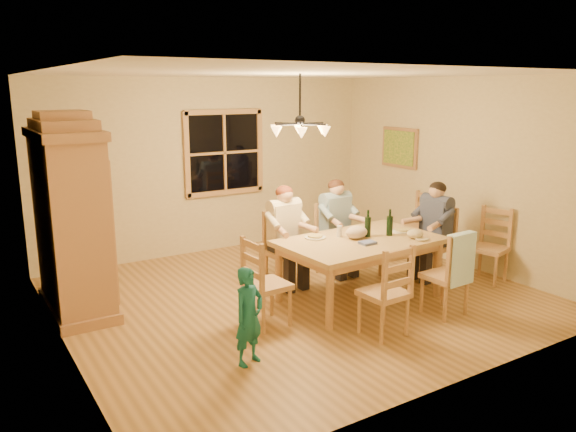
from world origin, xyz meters
TOP-DOWN VIEW (x-y plane):
  - floor at (0.00, 0.00)m, footprint 5.50×5.50m
  - ceiling at (0.00, 0.00)m, footprint 5.50×5.00m
  - wall_back at (0.00, 2.50)m, footprint 5.50×0.02m
  - wall_left at (-2.75, 0.00)m, footprint 0.02×5.00m
  - wall_right at (2.75, 0.00)m, footprint 0.02×5.00m
  - window at (0.20, 2.47)m, footprint 1.30×0.06m
  - painting at (2.71, 1.20)m, footprint 0.06×0.78m
  - chandelier at (-0.00, 0.00)m, footprint 0.77×0.68m
  - armoire at (-2.42, 1.00)m, footprint 0.66×1.40m
  - dining_table at (0.58, -0.46)m, footprint 1.98×1.27m
  - chair_far_left at (0.06, 0.43)m, footprint 0.46×0.44m
  - chair_far_right at (0.91, 0.47)m, footprint 0.46×0.44m
  - chair_near_left at (0.14, -1.39)m, footprint 0.46×0.44m
  - chair_near_right at (1.10, -1.34)m, footprint 0.46×0.44m
  - chair_end_left at (-0.75, -0.52)m, footprint 0.44×0.46m
  - chair_end_right at (1.91, -0.39)m, footprint 0.44×0.46m
  - adult_woman at (0.06, 0.43)m, footprint 0.41×0.44m
  - adult_plaid_man at (0.91, 0.47)m, footprint 0.41×0.44m
  - adult_slate_man at (1.91, -0.39)m, footprint 0.44×0.41m
  - towel at (1.11, -1.53)m, footprint 0.38×0.12m
  - wine_bottle_a at (0.74, -0.40)m, footprint 0.08×0.08m
  - wine_bottle_b at (1.00, -0.51)m, footprint 0.08×0.08m
  - plate_woman at (0.14, -0.13)m, footprint 0.26×0.26m
  - plate_plaid at (0.87, -0.07)m, footprint 0.26×0.26m
  - plate_slate at (1.25, -0.46)m, footprint 0.26×0.26m
  - wine_glass_a at (0.43, -0.24)m, footprint 0.06×0.06m
  - wine_glass_b at (1.19, -0.31)m, footprint 0.06×0.06m
  - cap at (1.17, -0.77)m, footprint 0.20×0.20m
  - napkin at (0.51, -0.67)m, footprint 0.19×0.15m
  - cloth_bundle at (0.56, -0.41)m, footprint 0.28×0.22m
  - child at (-1.35, -1.21)m, footprint 0.40×0.33m
  - chair_spare_front at (2.45, -0.86)m, footprint 0.52×0.54m
  - chair_spare_back at (2.45, 0.45)m, footprint 0.45×0.47m

SIDE VIEW (x-z plane):
  - floor at x=0.00m, z-range 0.00..0.00m
  - chair_far_left at x=0.06m, z-range -0.19..0.80m
  - chair_far_right at x=0.91m, z-range -0.19..0.80m
  - chair_near_left at x=0.14m, z-range -0.19..0.80m
  - chair_near_right at x=1.10m, z-range -0.19..0.80m
  - chair_end_left at x=-0.75m, z-range -0.19..0.80m
  - chair_end_right at x=1.91m, z-range -0.19..0.80m
  - chair_spare_front at x=2.45m, z-range -0.19..0.80m
  - chair_spare_back at x=2.45m, z-range -0.19..0.80m
  - child at x=-1.35m, z-range 0.00..0.94m
  - dining_table at x=0.58m, z-range 0.28..1.04m
  - towel at x=1.11m, z-range 0.41..0.99m
  - plate_woman at x=0.14m, z-range 0.76..0.78m
  - plate_plaid at x=0.87m, z-range 0.76..0.78m
  - plate_slate at x=1.25m, z-range 0.76..0.78m
  - napkin at x=0.51m, z-range 0.76..0.79m
  - cap at x=1.17m, z-range 0.76..0.87m
  - wine_glass_a at x=0.43m, z-range 0.76..0.90m
  - wine_glass_b at x=1.19m, z-range 0.76..0.90m
  - cloth_bundle at x=0.56m, z-range 0.76..0.91m
  - adult_woman at x=0.06m, z-range 0.40..1.28m
  - adult_plaid_man at x=0.91m, z-range 0.40..1.28m
  - adult_slate_man at x=1.91m, z-range 0.40..1.28m
  - wine_bottle_a at x=0.74m, z-range 0.76..1.09m
  - wine_bottle_b at x=1.00m, z-range 0.76..1.09m
  - armoire at x=-2.42m, z-range -0.09..2.21m
  - wall_back at x=0.00m, z-range 0.00..2.70m
  - wall_left at x=-2.75m, z-range 0.00..2.70m
  - wall_right at x=2.75m, z-range 0.00..2.70m
  - window at x=0.20m, z-range 0.90..2.20m
  - painting at x=2.71m, z-range 1.28..1.92m
  - chandelier at x=0.00m, z-range 1.72..2.43m
  - ceiling at x=0.00m, z-range 2.69..2.71m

